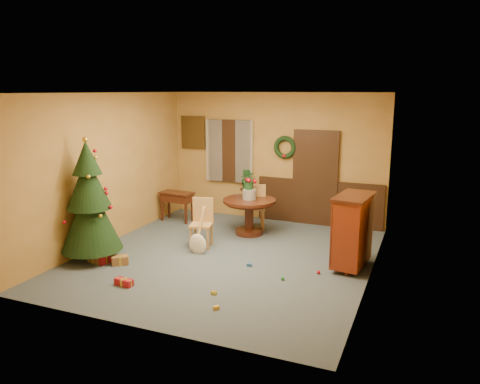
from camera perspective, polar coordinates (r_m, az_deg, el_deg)
The scene contains 21 objects.
room_envelope at distance 10.59m, azimuth 5.25°, elevation 2.33°, with size 5.50×5.50×5.50m.
dining_table at distance 9.67m, azimuth 1.14°, elevation -2.17°, with size 1.09×1.09×0.75m.
urn at distance 9.60m, azimuth 1.15°, elevation -0.28°, with size 0.28×0.28×0.21m, color slate.
centerpiece_plant at distance 9.54m, azimuth 1.16°, elevation 1.41°, with size 0.33×0.29×0.37m, color #1E4C23.
chair_near at distance 8.99m, azimuth -4.65°, elevation -3.50°, with size 0.49×0.49×0.93m.
chair_far at distance 10.01m, azimuth 1.81°, elevation -1.58°, with size 0.58×0.58×1.01m.
guitar at distance 8.60m, azimuth -5.21°, elevation -4.83°, with size 0.35×0.17×0.83m, color beige, non-canonical shape.
plant_stand at distance 10.60m, azimuth 0.81°, elevation -1.13°, with size 0.30×0.30×0.76m.
stand_plant at distance 10.50m, azimuth 0.82°, elevation 1.63°, with size 0.26×0.21×0.46m, color #19471E.
christmas_tree at distance 8.51m, azimuth -17.87°, elevation -1.27°, with size 1.06×1.06×2.18m.
writing_desk at distance 10.74m, azimuth -7.70°, elevation -0.88°, with size 0.79×0.44×0.68m.
sideboard at distance 8.04m, azimuth 13.54°, elevation -4.44°, with size 0.63×1.04×1.26m.
gift_a at distance 8.62m, azimuth -17.00°, elevation -7.68°, with size 0.32×0.26×0.15m.
gift_b at distance 8.54m, azimuth -16.44°, elevation -7.62°, with size 0.24×0.24×0.22m.
gift_c at distance 8.41m, azimuth -14.38°, elevation -8.04°, with size 0.34×0.31×0.15m.
gift_d at distance 7.54m, azimuth -13.97°, elevation -10.61°, with size 0.31×0.16×0.11m.
toy_a at distance 8.07m, azimuth 1.14°, elevation -8.89°, with size 0.08×0.05×0.05m, color #235498.
toy_b at distance 7.55m, azimuth 5.22°, elevation -10.44°, with size 0.06×0.06×0.06m, color #217B32.
toy_c at distance 6.61m, azimuth -2.92°, elevation -13.91°, with size 0.08×0.05×0.05m, color gold.
toy_d at distance 7.86m, azimuth 9.55°, elevation -9.62°, with size 0.06×0.06×0.06m, color red.
toy_e at distance 7.05m, azimuth -3.20°, elevation -12.17°, with size 0.08×0.05×0.05m, color gold.
Camera 1 is at (3.25, -7.28, 2.95)m, focal length 35.00 mm.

